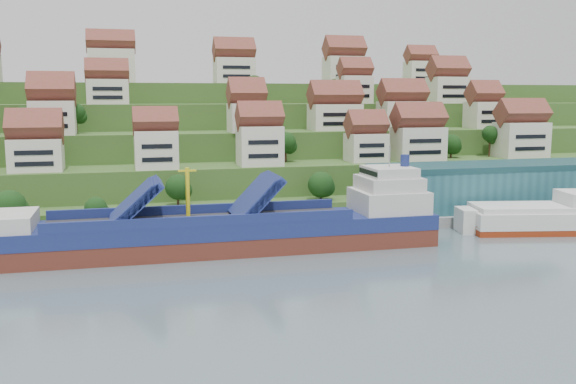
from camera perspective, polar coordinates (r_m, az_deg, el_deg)
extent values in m
plane|color=slate|center=(117.01, 1.20, -4.88)|extent=(300.00, 300.00, 0.00)
cube|color=gray|center=(137.15, 7.50, -2.49)|extent=(180.00, 14.00, 2.20)
cube|color=#2D4C1E|center=(199.46, -5.70, 1.22)|extent=(260.00, 128.00, 4.00)
cube|color=#2D4C1E|center=(203.96, -5.94, 2.37)|extent=(260.00, 118.00, 11.00)
cube|color=#2D4C1E|center=(211.50, -6.30, 3.53)|extent=(260.00, 102.00, 18.00)
cube|color=#2D4C1E|center=(219.13, -6.63, 4.61)|extent=(260.00, 86.00, 25.00)
cube|color=#2D4C1E|center=(227.84, -6.98, 5.51)|extent=(260.00, 68.00, 31.00)
cube|color=silver|center=(149.60, -21.47, 3.09)|extent=(11.05, 8.57, 7.02)
cube|color=silver|center=(146.59, -11.64, 3.70)|extent=(9.42, 7.03, 8.53)
cube|color=silver|center=(150.68, -2.53, 4.12)|extent=(10.04, 7.62, 9.21)
cube|color=silver|center=(160.90, 6.94, 3.94)|extent=(9.26, 7.73, 6.97)
cube|color=silver|center=(166.63, 11.47, 4.23)|extent=(12.32, 8.26, 8.36)
cube|color=silver|center=(182.62, 19.99, 4.38)|extent=(12.75, 8.31, 9.24)
cube|color=silver|center=(163.57, -20.16, 6.21)|extent=(10.29, 8.98, 8.07)
cube|color=silver|center=(164.42, -3.69, 6.59)|extent=(8.89, 8.56, 7.34)
cube|color=silver|center=(174.92, 4.18, 6.64)|extent=(13.36, 8.36, 7.01)
cube|color=silver|center=(182.78, 10.11, 6.73)|extent=(12.43, 8.18, 7.76)
cube|color=silver|center=(194.42, 16.97, 6.56)|extent=(8.70, 8.04, 7.56)
cube|color=silver|center=(179.90, -15.73, 8.57)|extent=(10.82, 7.30, 6.61)
cube|color=silver|center=(191.44, 5.95, 9.03)|extent=(9.10, 7.14, 8.05)
cube|color=silver|center=(205.86, 13.99, 8.77)|extent=(11.19, 8.47, 7.97)
cube|color=silver|center=(199.19, -15.40, 10.73)|extent=(13.27, 7.51, 9.80)
cube|color=silver|center=(200.18, -4.81, 10.68)|extent=(11.92, 8.15, 7.71)
cube|color=silver|center=(211.37, 5.01, 10.71)|extent=(12.28, 8.73, 8.77)
cube|color=silver|center=(224.43, 11.68, 10.31)|extent=(9.71, 7.05, 7.79)
ellipsoid|color=#183D14|center=(143.70, 2.94, 0.66)|extent=(5.88, 5.88, 5.88)
ellipsoid|color=#183D14|center=(137.46, -9.77, 0.44)|extent=(5.39, 5.39, 5.39)
ellipsoid|color=#183D14|center=(175.22, 14.30, 4.13)|extent=(5.33, 5.33, 5.33)
ellipsoid|color=#183D14|center=(180.94, 17.53, 4.98)|extent=(4.39, 4.39, 4.39)
ellipsoid|color=#183D14|center=(158.60, -0.22, 4.43)|extent=(5.22, 5.22, 5.22)
ellipsoid|color=#183D14|center=(185.28, 9.13, 7.08)|extent=(4.54, 4.54, 4.54)
ellipsoid|color=#183D14|center=(170.18, -22.44, 6.00)|extent=(6.35, 6.35, 6.35)
ellipsoid|color=#183D14|center=(167.60, -18.34, 6.70)|extent=(4.66, 4.66, 4.66)
ellipsoid|color=#183D14|center=(186.64, -3.02, 9.40)|extent=(6.08, 6.08, 6.08)
ellipsoid|color=#183D14|center=(196.13, 4.21, 9.34)|extent=(4.63, 4.63, 4.63)
ellipsoid|color=#183D14|center=(196.31, 6.06, 8.95)|extent=(4.13, 4.13, 4.13)
ellipsoid|color=#183D14|center=(131.47, -23.52, -1.22)|extent=(6.38, 6.38, 6.38)
ellipsoid|color=#183D14|center=(130.18, -16.71, -1.40)|extent=(4.43, 4.43, 4.43)
cube|color=#265F69|center=(152.88, 18.41, 0.59)|extent=(60.00, 15.00, 10.00)
cylinder|color=gray|center=(130.96, 7.57, -0.75)|extent=(0.16, 0.16, 8.00)
cube|color=maroon|center=(130.66, 7.84, 0.82)|extent=(1.20, 0.05, 0.80)
cube|color=#5C271C|center=(113.80, -6.71, -4.80)|extent=(80.79, 13.36, 5.17)
cube|color=navy|center=(113.06, -6.74, -3.10)|extent=(80.79, 13.48, 2.69)
cube|color=beige|center=(113.40, -24.13, -2.43)|extent=(10.48, 11.91, 2.69)
cube|color=#262628|center=(112.56, -7.80, -2.48)|extent=(51.82, 11.16, 0.31)
cube|color=navy|center=(111.28, -13.66, -0.93)|extent=(7.88, 11.51, 7.15)
cube|color=navy|center=(113.35, -3.16, -0.53)|extent=(7.49, 11.50, 7.56)
cylinder|color=yellow|center=(111.58, -8.90, -0.22)|extent=(0.73, 0.73, 9.31)
cube|color=beige|center=(121.20, 8.93, -0.77)|extent=(12.55, 11.93, 4.14)
cube|color=beige|center=(120.72, 8.96, 0.78)|extent=(10.46, 10.67, 2.58)
cube|color=beige|center=(120.45, 8.98, 1.80)|extent=(8.38, 9.40, 1.86)
cylinder|color=navy|center=(121.50, 10.35, 2.75)|extent=(1.67, 1.67, 2.27)
cube|color=maroon|center=(140.11, 21.78, -3.01)|extent=(31.91, 17.09, 2.62)
cube|color=silver|center=(139.71, 21.83, -2.11)|extent=(31.93, 17.20, 3.23)
cube|color=silver|center=(139.38, 21.87, -1.30)|extent=(30.20, 15.70, 1.21)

